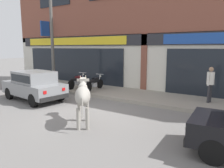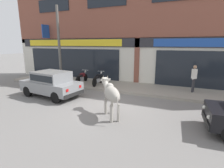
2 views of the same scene
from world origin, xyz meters
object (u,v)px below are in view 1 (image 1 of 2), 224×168
at_px(car_0, 34,84).
at_px(motorcycle_1, 94,83).
at_px(pedestrian, 210,81).
at_px(cow, 83,96).
at_px(utility_pole, 52,44).
at_px(motorcycle_0, 77,81).

height_order(car_0, motorcycle_1, car_0).
relative_size(motorcycle_1, pedestrian, 1.13).
height_order(cow, utility_pole, utility_pole).
height_order(pedestrian, utility_pole, utility_pole).
height_order(motorcycle_0, pedestrian, pedestrian).
distance_m(motorcycle_1, utility_pole, 3.54).
bearing_deg(motorcycle_1, car_0, -113.76).
distance_m(pedestrian, utility_pole, 8.96).
bearing_deg(car_0, motorcycle_1, 66.24).
bearing_deg(pedestrian, cow, -122.59).
xyz_separation_m(motorcycle_0, utility_pole, (-1.26, -0.74, 2.27)).
distance_m(cow, car_0, 4.50).
xyz_separation_m(cow, pedestrian, (3.15, 4.93, 0.15)).
bearing_deg(motorcycle_0, cow, -45.46).
height_order(car_0, utility_pole, utility_pole).
distance_m(cow, motorcycle_0, 6.15).
xyz_separation_m(motorcycle_1, pedestrian, (6.10, 0.57, 0.60)).
bearing_deg(motorcycle_0, pedestrian, 4.30).
distance_m(car_0, motorcycle_1, 3.40).
bearing_deg(utility_pole, pedestrian, 8.49).
height_order(car_0, pedestrian, pedestrian).
bearing_deg(motorcycle_1, cow, -55.91).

